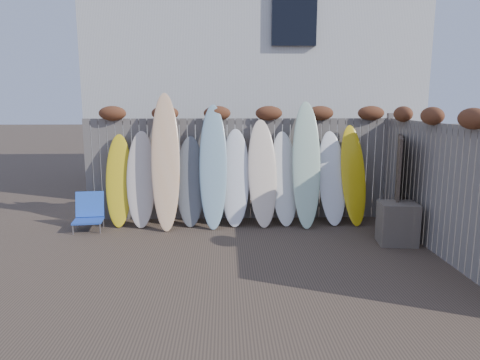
{
  "coord_description": "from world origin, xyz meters",
  "views": [
    {
      "loc": [
        -0.25,
        -5.98,
        2.31
      ],
      "look_at": [
        0.0,
        1.2,
        1.0
      ],
      "focal_mm": 32.0,
      "sensor_mm": 36.0,
      "label": 1
    }
  ],
  "objects_px": {
    "beach_chair": "(89,212)",
    "lattice_panel": "(397,186)",
    "surfboard_0": "(119,180)",
    "wooden_crate": "(397,223)"
  },
  "relations": [
    {
      "from": "wooden_crate",
      "to": "surfboard_0",
      "type": "relative_size",
      "value": 0.39
    },
    {
      "from": "beach_chair",
      "to": "surfboard_0",
      "type": "relative_size",
      "value": 0.38
    },
    {
      "from": "surfboard_0",
      "to": "lattice_panel",
      "type": "bearing_deg",
      "value": -12.57
    },
    {
      "from": "beach_chair",
      "to": "surfboard_0",
      "type": "xyz_separation_m",
      "value": [
        0.5,
        0.3,
        0.55
      ]
    },
    {
      "from": "beach_chair",
      "to": "lattice_panel",
      "type": "bearing_deg",
      "value": -4.62
    },
    {
      "from": "wooden_crate",
      "to": "surfboard_0",
      "type": "distance_m",
      "value": 5.04
    },
    {
      "from": "beach_chair",
      "to": "lattice_panel",
      "type": "relative_size",
      "value": 0.39
    },
    {
      "from": "beach_chair",
      "to": "lattice_panel",
      "type": "distance_m",
      "value": 5.58
    },
    {
      "from": "beach_chair",
      "to": "wooden_crate",
      "type": "height_order",
      "value": "wooden_crate"
    },
    {
      "from": "beach_chair",
      "to": "lattice_panel",
      "type": "height_order",
      "value": "lattice_panel"
    }
  ]
}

